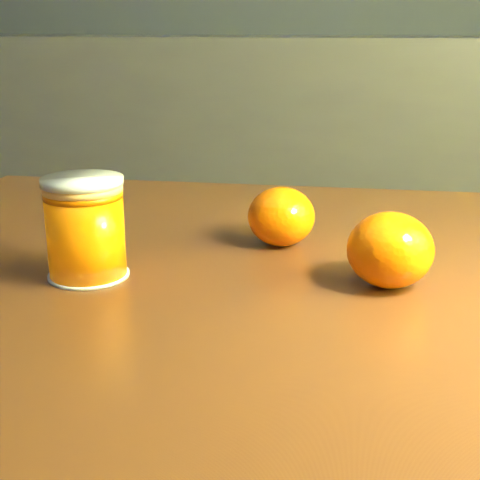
% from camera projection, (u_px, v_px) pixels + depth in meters
% --- Properties ---
extents(kitchen_counter, '(3.15, 0.60, 0.90)m').
position_uv_depth(kitchen_counter, '(163.00, 183.00, 2.13)').
color(kitchen_counter, '#515257').
rests_on(kitchen_counter, ground).
extents(table, '(1.03, 0.79, 0.71)m').
position_uv_depth(table, '(309.00, 357.00, 0.64)').
color(table, '#5C3217').
rests_on(table, ground).
extents(juice_glass, '(0.07, 0.07, 0.09)m').
position_uv_depth(juice_glass, '(86.00, 229.00, 0.58)').
color(juice_glass, orange).
rests_on(juice_glass, table).
extents(orange_front, '(0.09, 0.09, 0.06)m').
position_uv_depth(orange_front, '(390.00, 250.00, 0.56)').
color(orange_front, orange).
rests_on(orange_front, table).
extents(orange_back, '(0.08, 0.08, 0.06)m').
position_uv_depth(orange_back, '(281.00, 216.00, 0.67)').
color(orange_back, orange).
rests_on(orange_back, table).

